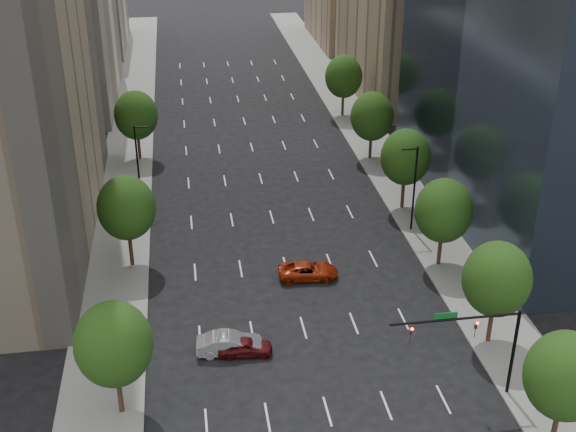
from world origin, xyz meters
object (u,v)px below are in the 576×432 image
traffic_signal (482,337)px  car_red_far (308,271)px  car_maroon (245,347)px  car_silver (230,344)px

traffic_signal → car_red_far: (-8.85, 17.52, -4.43)m
car_maroon → car_silver: car_silver is taller
car_maroon → car_red_far: car_red_far is taller
traffic_signal → car_red_far: bearing=116.8°
car_maroon → car_red_far: bearing=-27.9°
traffic_signal → car_silver: (-16.66, 7.61, -4.34)m
traffic_signal → car_maroon: traffic_signal is taller
traffic_signal → car_red_far: size_ratio=1.71×
car_silver → car_red_far: 12.61m
car_maroon → car_red_far: 12.26m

